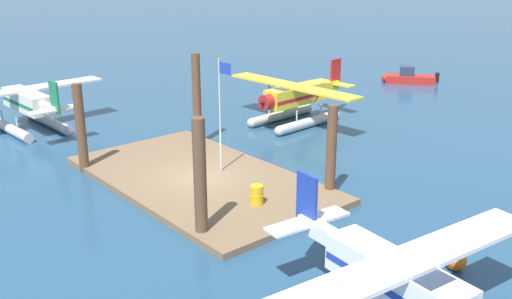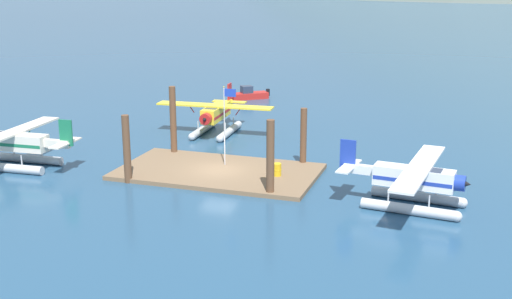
# 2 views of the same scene
# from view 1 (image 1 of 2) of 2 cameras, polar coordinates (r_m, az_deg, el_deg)

# --- Properties ---
(ground_plane) EXTENTS (1200.00, 1200.00, 0.00)m
(ground_plane) POSITION_cam_1_polar(r_m,az_deg,el_deg) (29.22, -5.50, -3.19)
(ground_plane) COLOR navy
(dock_platform) EXTENTS (14.06, 7.86, 0.30)m
(dock_platform) POSITION_cam_1_polar(r_m,az_deg,el_deg) (29.16, -5.51, -2.92)
(dock_platform) COLOR brown
(dock_platform) RESTS_ON ground
(piling_near_left) EXTENTS (0.50, 0.50, 4.70)m
(piling_near_left) POSITION_cam_1_polar(r_m,az_deg,el_deg) (30.99, -16.85, 1.97)
(piling_near_left) COLOR brown
(piling_near_left) RESTS_ON ground
(piling_near_right) EXTENTS (0.51, 0.51, 5.01)m
(piling_near_right) POSITION_cam_1_polar(r_m,az_deg,el_deg) (22.74, -5.52, -2.95)
(piling_near_right) COLOR brown
(piling_near_right) RESTS_ON ground
(piling_far_left) EXTENTS (0.50, 0.50, 5.46)m
(piling_far_left) POSITION_cam_1_polar(r_m,az_deg,el_deg) (34.20, -5.84, 4.89)
(piling_far_left) COLOR brown
(piling_far_left) RESTS_ON ground
(piling_far_right) EXTENTS (0.48, 0.48, 4.36)m
(piling_far_right) POSITION_cam_1_polar(r_m,az_deg,el_deg) (27.10, 7.41, -0.13)
(piling_far_right) COLOR brown
(piling_far_right) RESTS_ON ground
(flagpole) EXTENTS (0.95, 0.10, 5.80)m
(flagpole) POSITION_cam_1_polar(r_m,az_deg,el_deg) (28.61, -3.44, 4.66)
(flagpole) COLOR silver
(flagpole) RESTS_ON dock_platform
(fuel_drum) EXTENTS (0.62, 0.62, 0.88)m
(fuel_drum) POSITION_cam_1_polar(r_m,az_deg,el_deg) (25.71, 0.07, -4.48)
(fuel_drum) COLOR gold
(fuel_drum) RESTS_ON dock_platform
(mooring_buoy) EXTENTS (0.77, 0.77, 0.77)m
(mooring_buoy) POSITION_cam_1_polar(r_m,az_deg,el_deg) (22.46, 19.05, -10.26)
(mooring_buoy) COLOR orange
(mooring_buoy) RESTS_ON ground
(seaplane_white_stbd_aft) EXTENTS (7.95, 10.49, 3.84)m
(seaplane_white_stbd_aft) POSITION_cam_1_polar(r_m,az_deg,el_deg) (17.87, 13.60, -13.24)
(seaplane_white_stbd_aft) COLOR #B7BABF
(seaplane_white_stbd_aft) RESTS_ON ground
(seaplane_yellow_bow_left) EXTENTS (10.46, 7.98, 3.84)m
(seaplane_yellow_bow_left) POSITION_cam_1_polar(r_m,az_deg,el_deg) (38.71, 3.85, 4.83)
(seaplane_yellow_bow_left) COLOR #B7BABF
(seaplane_yellow_bow_left) RESTS_ON ground
(seaplane_cream_port_aft) EXTENTS (7.98, 10.46, 3.84)m
(seaplane_cream_port_aft) POSITION_cam_1_polar(r_m,az_deg,el_deg) (39.97, -21.58, 3.99)
(seaplane_cream_port_aft) COLOR #B7BABF
(seaplane_cream_port_aft) RESTS_ON ground
(boat_red_open_north) EXTENTS (4.21, 3.80, 1.50)m
(boat_red_open_north) POSITION_cam_1_polar(r_m,az_deg,el_deg) (52.95, 14.75, 6.85)
(boat_red_open_north) COLOR #B2231E
(boat_red_open_north) RESTS_ON ground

